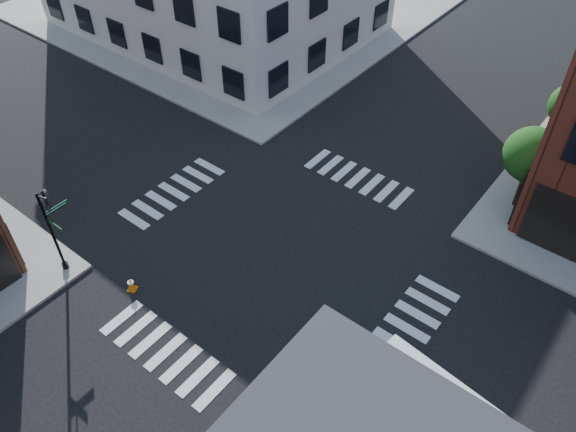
% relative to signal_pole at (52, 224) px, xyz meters
% --- Properties ---
extents(ground, '(120.00, 120.00, 0.00)m').
position_rel_signal_pole_xyz_m(ground, '(6.72, 6.68, -2.86)').
color(ground, black).
rests_on(ground, ground).
extents(tree_near, '(2.69, 2.69, 4.49)m').
position_rel_signal_pole_xyz_m(tree_near, '(14.28, 16.65, 0.30)').
color(tree_near, black).
rests_on(tree_near, ground).
extents(tree_far, '(2.43, 2.43, 4.07)m').
position_rel_signal_pole_xyz_m(tree_far, '(14.28, 22.65, 0.02)').
color(tree_far, black).
rests_on(tree_far, ground).
extents(signal_pole, '(1.29, 1.24, 4.60)m').
position_rel_signal_pole_xyz_m(signal_pole, '(0.00, 0.00, 0.00)').
color(signal_pole, black).
rests_on(signal_pole, ground).
extents(traffic_cone, '(0.51, 0.51, 0.71)m').
position_rel_signal_pole_xyz_m(traffic_cone, '(3.17, 0.98, -2.51)').
color(traffic_cone, orange).
rests_on(traffic_cone, ground).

